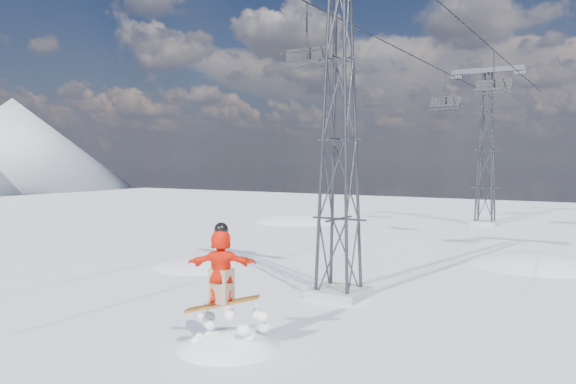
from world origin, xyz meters
name	(u,v)px	position (x,y,z in m)	size (l,w,h in m)	color
ground	(161,365)	(0.00, 0.00, 0.00)	(120.00, 120.00, 0.00)	white
lift_tower_near	(339,140)	(0.80, 8.00, 5.47)	(5.20, 1.80, 11.43)	#999999
lift_tower_far	(486,150)	(0.80, 33.00, 5.47)	(5.20, 1.80, 11.43)	#999999
haul_cables	(435,42)	(0.80, 19.50, 10.85)	(4.46, 51.00, 0.06)	black
lift_chair_near	(308,56)	(-1.40, 9.75, 8.80)	(2.06, 0.59, 2.56)	black
lift_chair_mid	(494,85)	(3.00, 23.40, 8.94)	(1.93, 0.55, 2.39)	black
lift_chair_far	(445,102)	(-1.40, 29.89, 8.79)	(2.08, 0.60, 2.58)	black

